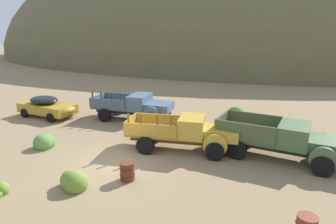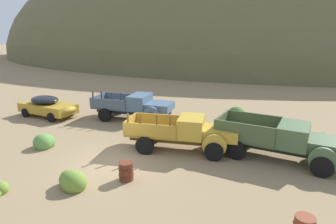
{
  "view_description": "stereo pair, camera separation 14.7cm",
  "coord_description": "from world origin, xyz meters",
  "px_view_note": "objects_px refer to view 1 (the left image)",
  "views": [
    {
      "loc": [
        7.94,
        -10.42,
        6.15
      ],
      "look_at": [
        0.22,
        5.69,
        1.19
      ],
      "focal_mm": 30.35,
      "sensor_mm": 36.0,
      "label": 1
    },
    {
      "loc": [
        8.07,
        -10.36,
        6.15
      ],
      "look_at": [
        0.22,
        5.69,
        1.19
      ],
      "focal_mm": 30.35,
      "sensor_mm": 36.0,
      "label": 2
    }
  ],
  "objects_px": {
    "car_mustard": "(48,106)",
    "oil_drum_by_truck": "(127,171)",
    "truck_weathered_green": "(289,141)",
    "truck_chalk_blue": "(138,107)",
    "truck_faded_yellow": "(190,133)"
  },
  "relations": [
    {
      "from": "truck_faded_yellow",
      "to": "oil_drum_by_truck",
      "type": "distance_m",
      "value": 4.42
    },
    {
      "from": "car_mustard",
      "to": "oil_drum_by_truck",
      "type": "distance_m",
      "value": 12.13
    },
    {
      "from": "truck_faded_yellow",
      "to": "oil_drum_by_truck",
      "type": "xyz_separation_m",
      "value": [
        -1.23,
        -4.21,
        -0.59
      ]
    },
    {
      "from": "truck_faded_yellow",
      "to": "oil_drum_by_truck",
      "type": "relative_size",
      "value": 7.52
    },
    {
      "from": "truck_chalk_blue",
      "to": "truck_weathered_green",
      "type": "bearing_deg",
      "value": -23.18
    },
    {
      "from": "truck_faded_yellow",
      "to": "truck_weathered_green",
      "type": "relative_size",
      "value": 0.97
    },
    {
      "from": "car_mustard",
      "to": "truck_weathered_green",
      "type": "relative_size",
      "value": 0.75
    },
    {
      "from": "car_mustard",
      "to": "oil_drum_by_truck",
      "type": "bearing_deg",
      "value": -26.1
    },
    {
      "from": "car_mustard",
      "to": "truck_chalk_blue",
      "type": "relative_size",
      "value": 0.78
    },
    {
      "from": "oil_drum_by_truck",
      "to": "truck_faded_yellow",
      "type": "bearing_deg",
      "value": 73.71
    },
    {
      "from": "truck_chalk_blue",
      "to": "truck_weathered_green",
      "type": "distance_m",
      "value": 10.7
    },
    {
      "from": "truck_faded_yellow",
      "to": "truck_weathered_green",
      "type": "bearing_deg",
      "value": -1.69
    },
    {
      "from": "car_mustard",
      "to": "truck_chalk_blue",
      "type": "xyz_separation_m",
      "value": [
        6.55,
        2.31,
        0.19
      ]
    },
    {
      "from": "truck_chalk_blue",
      "to": "oil_drum_by_truck",
      "type": "distance_m",
      "value": 8.96
    },
    {
      "from": "truck_chalk_blue",
      "to": "truck_faded_yellow",
      "type": "bearing_deg",
      "value": -42.68
    }
  ]
}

